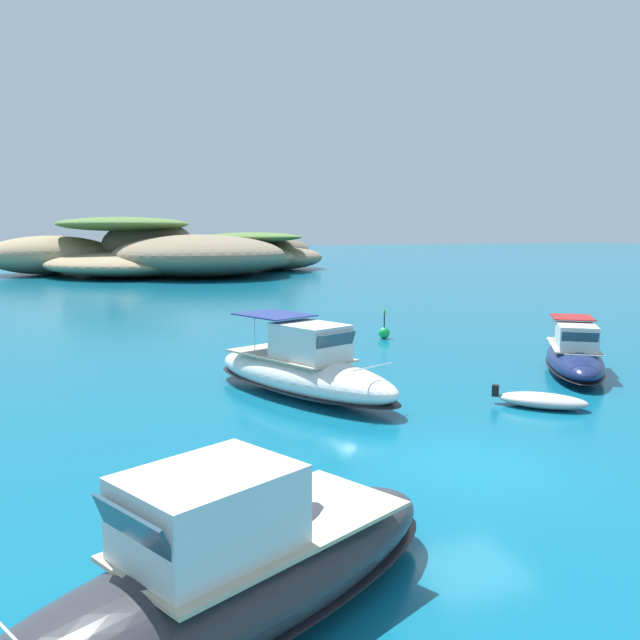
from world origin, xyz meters
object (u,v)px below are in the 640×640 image
at_px(islet_large, 141,254).
at_px(channel_buoy, 384,332).
at_px(motorboat_navy, 574,357).
at_px(dinghy_tender, 542,400).
at_px(islet_small, 236,256).
at_px(motorboat_charcoal, 232,574).
at_px(motorboat_white, 303,371).

xyz_separation_m(islet_large, channel_buoy, (5.72, -52.00, -2.12)).
distance_m(motorboat_navy, dinghy_tender, 5.44).
bearing_deg(islet_large, motorboat_navy, -82.07).
height_order(islet_small, motorboat_navy, islet_small).
relative_size(motorboat_charcoal, motorboat_navy, 1.27).
xyz_separation_m(motorboat_white, channel_buoy, (7.63, 9.15, -0.47)).
relative_size(dinghy_tender, channel_buoy, 1.78).
bearing_deg(motorboat_white, motorboat_charcoal, -114.40).
height_order(islet_large, islet_small, islet_large).
bearing_deg(islet_small, islet_large, -162.08).
distance_m(motorboat_white, channel_buoy, 11.92).
relative_size(motorboat_charcoal, dinghy_tender, 3.05).
height_order(islet_large, channel_buoy, islet_large).
relative_size(motorboat_white, motorboat_navy, 1.33).
height_order(islet_small, motorboat_charcoal, islet_small).
xyz_separation_m(islet_small, dinghy_tender, (-8.28, -69.25, -1.64)).
height_order(dinghy_tender, channel_buoy, channel_buoy).
xyz_separation_m(islet_large, motorboat_charcoal, (-7.10, -72.61, -1.69)).
height_order(motorboat_navy, channel_buoy, motorboat_navy).
xyz_separation_m(motorboat_charcoal, dinghy_tender, (11.45, 7.44, -0.54)).
bearing_deg(dinghy_tender, motorboat_charcoal, -146.98).
xyz_separation_m(motorboat_charcoal, motorboat_navy, (15.72, 10.77, -0.12)).
bearing_deg(motorboat_navy, motorboat_charcoal, -145.57).
bearing_deg(motorboat_navy, islet_large, 97.93).
distance_m(motorboat_white, motorboat_navy, 10.54).
height_order(motorboat_charcoal, motorboat_navy, motorboat_charcoal).
relative_size(motorboat_white, motorboat_charcoal, 1.05).
xyz_separation_m(motorboat_charcoal, channel_buoy, (12.83, 20.61, -0.43)).
xyz_separation_m(motorboat_white, motorboat_navy, (10.52, -0.68, -0.16)).
bearing_deg(channel_buoy, islet_small, 82.98).
relative_size(islet_large, islet_small, 1.15).
relative_size(islet_large, motorboat_navy, 5.72).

